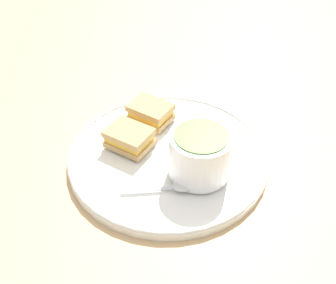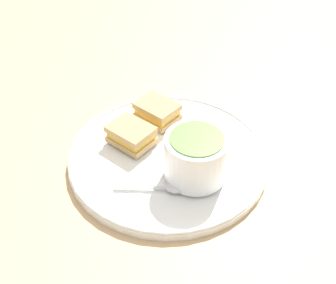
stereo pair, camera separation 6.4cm
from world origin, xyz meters
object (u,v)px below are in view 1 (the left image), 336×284
at_px(soup_bowl, 200,154).
at_px(sandwich_half_near, 151,112).
at_px(spoon, 178,187).
at_px(sandwich_half_far, 129,138).

distance_m(soup_bowl, sandwich_half_near, 0.16).
relative_size(spoon, sandwich_half_far, 1.16).
xyz_separation_m(soup_bowl, sandwich_half_far, (0.13, 0.02, -0.02)).
bearing_deg(soup_bowl, sandwich_half_far, 9.97).
relative_size(soup_bowl, spoon, 1.05).
bearing_deg(sandwich_half_far, sandwich_half_near, -76.72).
relative_size(spoon, sandwich_half_near, 1.17).
relative_size(soup_bowl, sandwich_half_near, 1.24).
bearing_deg(soup_bowl, spoon, 85.80).
bearing_deg(sandwich_half_far, soup_bowl, -170.03).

